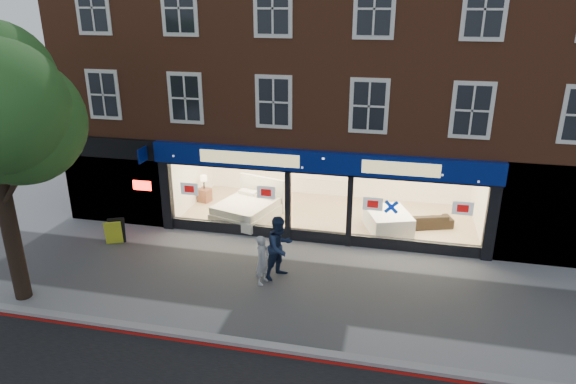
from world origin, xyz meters
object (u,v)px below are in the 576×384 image
(mattress_stack, at_px, (388,221))
(a_board, at_px, (115,232))
(sofa, at_px, (427,220))
(pedestrian_grey, at_px, (262,260))
(display_bed, at_px, (248,208))
(pedestrian_blue, at_px, (280,247))

(mattress_stack, height_order, a_board, a_board)
(mattress_stack, distance_m, sofa, 1.52)
(a_board, relative_size, pedestrian_grey, 0.58)
(a_board, bearing_deg, display_bed, 12.52)
(sofa, xyz_separation_m, a_board, (-10.43, -3.55, 0.08))
(display_bed, bearing_deg, a_board, -126.28)
(mattress_stack, distance_m, pedestrian_grey, 5.55)
(mattress_stack, height_order, pedestrian_blue, pedestrian_blue)
(pedestrian_blue, bearing_deg, display_bed, 62.22)
(display_bed, distance_m, a_board, 4.82)
(display_bed, height_order, a_board, display_bed)
(display_bed, xyz_separation_m, pedestrian_blue, (2.17, -3.83, 0.50))
(sofa, relative_size, a_board, 1.99)
(display_bed, xyz_separation_m, mattress_stack, (5.19, 0.04, -0.02))
(sofa, height_order, a_board, a_board)
(pedestrian_grey, height_order, pedestrian_blue, pedestrian_blue)
(display_bed, distance_m, pedestrian_grey, 4.67)
(sofa, distance_m, a_board, 11.02)
(sofa, bearing_deg, a_board, -0.14)
(display_bed, xyz_separation_m, a_board, (-3.84, -2.91, -0.03))
(display_bed, xyz_separation_m, pedestrian_grey, (1.77, -4.31, 0.29))
(pedestrian_blue, bearing_deg, a_board, 114.02)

